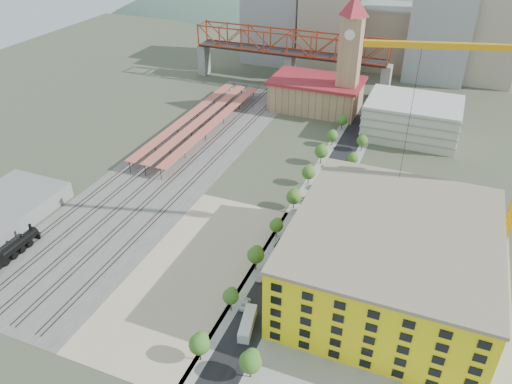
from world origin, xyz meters
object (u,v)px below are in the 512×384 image
at_px(clock_tower, 351,46).
at_px(site_trailer_d, 302,225).
at_px(site_trailer_a, 248,323).
at_px(site_trailer_c, 282,260).
at_px(construction_building, 391,259).
at_px(site_trailer_b, 280,265).
at_px(locomotive, 6,254).
at_px(car_0, 245,304).

relative_size(clock_tower, site_trailer_d, 5.15).
height_order(site_trailer_a, site_trailer_c, site_trailer_c).
xyz_separation_m(clock_tower, site_trailer_c, (8.00, -100.57, -27.32)).
distance_m(construction_building, site_trailer_d, 31.67).
distance_m(site_trailer_a, site_trailer_b, 21.04).
bearing_deg(construction_building, site_trailer_a, -138.03).
bearing_deg(site_trailer_d, site_trailer_a, -96.06).
height_order(clock_tower, site_trailer_d, clock_tower).
distance_m(locomotive, site_trailer_d, 78.14).
height_order(clock_tower, site_trailer_a, clock_tower).
distance_m(clock_tower, locomotive, 140.86).
bearing_deg(site_trailer_c, site_trailer_a, -104.02).
bearing_deg(site_trailer_c, clock_tower, 80.53).
distance_m(construction_building, site_trailer_b, 27.34).
bearing_deg(locomotive, car_0, 7.10).
bearing_deg(locomotive, site_trailer_b, 19.42).
relative_size(site_trailer_a, site_trailer_c, 0.94).
relative_size(construction_building, site_trailer_a, 5.34).
height_order(clock_tower, car_0, clock_tower).
height_order(site_trailer_c, site_trailer_d, site_trailer_d).
bearing_deg(construction_building, site_trailer_b, -174.83).
distance_m(construction_building, locomotive, 95.77).
xyz_separation_m(site_trailer_a, site_trailer_b, (0.00, 21.04, -0.01)).
distance_m(clock_tower, car_0, 121.15).
relative_size(construction_building, site_trailer_b, 5.37).
distance_m(clock_tower, construction_building, 107.36).
distance_m(locomotive, car_0, 63.51).
xyz_separation_m(site_trailer_d, car_0, (-3.00, -33.97, -0.68)).
distance_m(construction_building, site_trailer_a, 35.90).
bearing_deg(locomotive, site_trailer_a, 1.93).
relative_size(site_trailer_b, site_trailer_c, 0.94).
height_order(site_trailer_d, car_0, site_trailer_d).
xyz_separation_m(locomotive, car_0, (63.00, 7.85, -1.53)).
relative_size(locomotive, site_trailer_a, 2.52).
xyz_separation_m(construction_building, site_trailer_c, (-26.00, -0.57, -8.04)).
bearing_deg(locomotive, site_trailer_d, 32.36).
xyz_separation_m(locomotive, site_trailer_c, (66.00, 25.05, -0.86)).
bearing_deg(site_trailer_a, car_0, 107.14).
relative_size(site_trailer_a, car_0, 2.31).
relative_size(construction_building, locomotive, 2.12).
bearing_deg(site_trailer_c, site_trailer_b, -104.02).
bearing_deg(car_0, site_trailer_d, 83.22).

